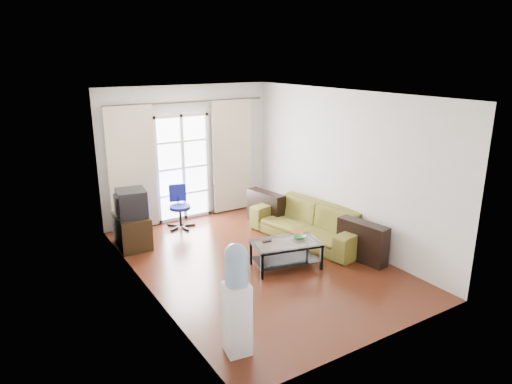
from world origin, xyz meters
The scene contains 20 objects.
floor centered at (0.00, 0.00, 0.00)m, with size 5.20×5.20×0.00m, color #522313.
ceiling centered at (0.00, 0.00, 2.70)m, with size 5.20×5.20×0.00m, color white.
wall_back centered at (0.00, 2.60, 1.35)m, with size 3.60×0.02×2.70m, color silver.
wall_front centered at (0.00, -2.60, 1.35)m, with size 3.60×0.02×2.70m, color silver.
wall_left centered at (-1.80, 0.00, 1.35)m, with size 0.02×5.20×2.70m, color silver.
wall_right centered at (1.80, 0.00, 1.35)m, with size 0.02×5.20×2.70m, color silver.
french_door centered at (-0.15, 2.54, 1.07)m, with size 1.16×0.06×2.15m.
curtain_rod centered at (0.00, 2.50, 2.38)m, with size 0.04×0.04×3.30m, color #4C3F2D.
curtain_left centered at (-1.20, 2.48, 1.20)m, with size 0.90×0.07×2.35m, color beige.
curtain_right centered at (0.95, 2.48, 1.20)m, with size 0.90×0.07×2.35m, color beige.
radiator centered at (0.80, 2.50, 0.33)m, with size 0.64×0.12×0.64m, color gray.
sofa centered at (1.31, 0.27, 0.33)m, with size 1.28×2.40×0.67m, color #606421.
coffee_table centered at (0.29, -0.42, 0.27)m, with size 1.16×0.82×0.43m.
bowl centered at (0.56, -0.40, 0.45)m, with size 0.22×0.22×0.05m, color #308542.
book centered at (0.63, -0.26, 0.44)m, with size 0.25×0.26×0.02m, color #A22313.
remote centered at (0.05, -0.25, 0.43)m, with size 0.14×0.04×0.02m, color black.
tv_stand centered at (-1.51, 1.70, 0.28)m, with size 0.52×0.77×0.57m, color black.
crt_tv centered at (-1.51, 1.66, 0.80)m, with size 0.57×0.57×0.47m.
task_chair centered at (-0.43, 2.13, 0.25)m, with size 0.67×0.67×0.83m.
water_cooler centered at (-1.43, -1.91, 0.70)m, with size 0.31×0.31×1.33m.
Camera 1 is at (-3.60, -5.80, 3.23)m, focal length 32.00 mm.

